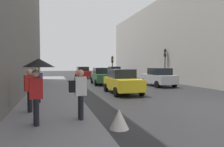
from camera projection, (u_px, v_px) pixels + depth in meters
ground_plane at (208, 107)px, 9.81m from camera, size 120.00×120.00×0.00m
sidewalk_kerb at (52, 94)px, 13.49m from camera, size 3.23×40.00×0.16m
building_facade_right at (186, 44)px, 29.83m from camera, size 12.00×31.23×10.49m
traffic_light_far_median at (112, 63)px, 27.33m from camera, size 0.25×0.43×3.29m
traffic_light_mid_street at (165, 59)px, 23.67m from camera, size 0.34×0.45×3.99m
car_silver_hatchback at (158, 77)px, 19.35m from camera, size 2.08×4.23×1.76m
car_red_sedan at (83, 72)px, 30.71m from camera, size 2.13×4.26×1.76m
car_yellow_taxi at (122, 81)px, 14.50m from camera, size 2.05×4.21×1.76m
car_green_estate at (102, 76)px, 21.20m from camera, size 2.15×4.27×1.76m
car_blue_van at (114, 72)px, 33.32m from camera, size 2.02×4.20×1.76m
pedestrian_with_umbrella at (38, 73)px, 6.34m from camera, size 1.00×1.00×2.14m
pedestrian_with_grey_backpack at (37, 83)px, 10.06m from camera, size 0.66×0.47×1.77m
pedestrian_with_black_backpack at (79, 91)px, 7.03m from camera, size 0.61×0.36×1.77m
pedestrian_in_red_jacket at (30, 88)px, 8.17m from camera, size 0.46×0.36×1.77m
warning_sign_triangle at (119, 119)px, 6.50m from camera, size 0.64×0.64×0.65m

